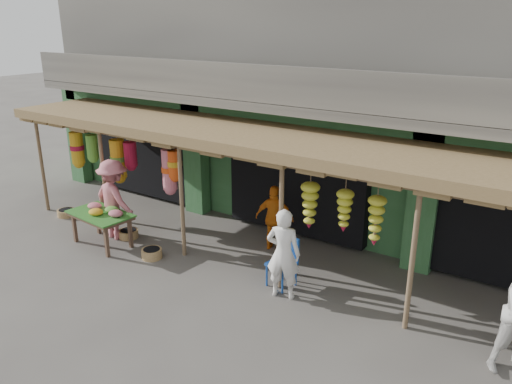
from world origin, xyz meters
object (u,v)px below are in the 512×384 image
Objects in this scene: person_vendor at (275,218)px; person_shopper at (114,199)px; blue_chair at (285,259)px; flower_table at (102,215)px; person_front at (283,254)px.

person_shopper reaches higher than person_vendor.
flower_table is at bearing -160.77° from blue_chair.
person_vendor is (3.43, 2.01, 0.02)m from flower_table.
person_shopper reaches higher than person_front.
flower_table is at bearing -10.17° from person_front.
person_vendor is (-1.02, 1.26, 0.20)m from blue_chair.
person_front reaches higher than person_vendor.
person_front reaches higher than blue_chair.
flower_table is 0.51m from person_shopper.
person_front is (4.65, 0.34, 0.14)m from flower_table.
person_front is 0.92× the size of person_shopper.
person_vendor is 3.83m from person_shopper.
person_front is 1.17× the size of person_vendor.
blue_chair is 0.57m from person_front.
person_front is 4.73m from person_shopper.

